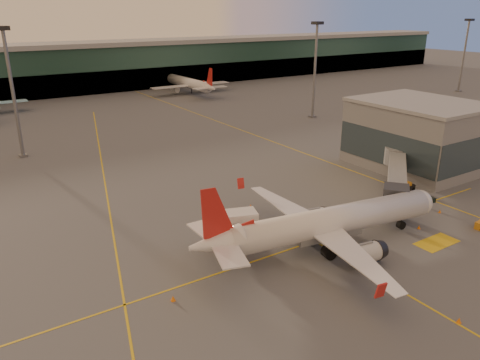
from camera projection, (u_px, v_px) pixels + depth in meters
ground at (311, 269)px, 54.47m from camera, size 600.00×600.00×0.00m
taxi_markings at (119, 174)px, 85.70m from camera, size 100.12×173.00×0.01m
terminal at (42, 70)px, 163.03m from camera, size 400.00×20.00×17.60m
gate_building at (418, 135)px, 87.98m from camera, size 18.40×22.40×12.60m
mast_west_near at (11, 84)px, 91.03m from camera, size 2.40×2.40×25.60m
mast_east_near at (315, 63)px, 126.44m from camera, size 2.40×2.40×25.60m
mast_east_far at (465, 50)px, 168.14m from camera, size 2.40×2.40×25.60m
main_airplane at (325, 224)px, 57.94m from camera, size 34.83×31.55×10.53m
jet_bridge at (397, 174)px, 75.05m from camera, size 20.41×17.29×5.41m
catering_truck at (233, 227)px, 58.59m from camera, size 6.66×4.49×4.76m
pushback_tug at (406, 187)px, 77.75m from camera, size 3.06×1.67×1.57m
cone_nose at (440, 211)px, 69.42m from camera, size 0.41×0.41×0.52m
cone_tail at (173, 298)px, 48.33m from camera, size 0.49×0.49×0.62m
cone_wing_right at (459, 320)px, 44.91m from camera, size 0.46×0.46×0.58m
cone_wing_left at (251, 206)px, 71.31m from camera, size 0.40×0.40×0.51m
cone_fwd at (419, 227)px, 64.32m from camera, size 0.41×0.41×0.52m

